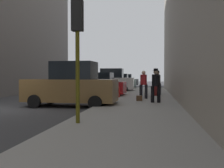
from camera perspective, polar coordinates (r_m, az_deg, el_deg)
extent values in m
plane|color=#38383A|center=(12.51, -23.19, -5.36)|extent=(120.00, 120.00, 0.00)
cube|color=gray|center=(10.58, 5.55, -6.11)|extent=(4.00, 40.00, 0.15)
cube|color=brown|center=(12.72, -9.42, -1.41)|extent=(4.63, 1.91, 1.10)
cube|color=black|center=(12.64, -8.59, 3.02)|extent=(2.09, 1.59, 0.90)
cylinder|color=black|center=(14.17, -13.87, -3.14)|extent=(0.64, 0.23, 0.64)
cylinder|color=black|center=(12.52, -17.31, -3.82)|extent=(0.64, 0.23, 0.64)
cylinder|color=black|center=(13.24, -1.95, -3.43)|extent=(0.64, 0.23, 0.64)
cylinder|color=black|center=(11.45, -3.88, -4.26)|extent=(0.64, 0.23, 0.64)
cube|color=#B2191E|center=(18.38, -3.53, -0.80)|extent=(4.26, 1.97, 0.84)
cube|color=black|center=(18.31, -2.93, 1.54)|extent=(1.94, 1.62, 0.70)
cylinder|color=black|center=(19.67, -6.69, -1.71)|extent=(0.65, 0.24, 0.64)
cylinder|color=black|center=(17.93, -8.50, -2.07)|extent=(0.65, 0.24, 0.64)
cylinder|color=black|center=(19.01, 1.17, -1.82)|extent=(0.65, 0.24, 0.64)
cylinder|color=black|center=(17.21, 0.10, -2.21)|extent=(0.65, 0.24, 0.64)
cube|color=silver|center=(24.07, -0.45, 0.14)|extent=(4.63, 1.91, 1.10)
cube|color=black|center=(24.03, 0.02, 2.47)|extent=(2.09, 1.60, 0.90)
cylinder|color=black|center=(25.26, -3.48, -0.92)|extent=(0.64, 0.23, 0.64)
cylinder|color=black|center=(23.47, -4.41, -1.13)|extent=(0.64, 0.23, 0.64)
cylinder|color=black|center=(24.82, 3.29, -0.97)|extent=(0.64, 0.23, 0.64)
cylinder|color=black|center=(22.99, 2.88, -1.19)|extent=(0.64, 0.23, 0.64)
cube|color=#193828|center=(29.51, 1.36, 0.20)|extent=(4.20, 1.85, 0.84)
cube|color=black|center=(29.47, 1.75, 1.66)|extent=(1.89, 1.57, 0.70)
cylinder|color=black|center=(30.64, -0.93, -0.43)|extent=(0.64, 0.22, 0.64)
cylinder|color=black|center=(28.83, -1.57, -0.57)|extent=(0.64, 0.22, 0.64)
cylinder|color=black|center=(30.28, 4.16, -0.46)|extent=(0.64, 0.22, 0.64)
cylinder|color=black|center=(28.45, 3.83, -0.61)|extent=(0.64, 0.22, 0.64)
cube|color=slate|center=(34.96, 2.61, 0.46)|extent=(4.23, 1.91, 0.84)
cube|color=black|center=(34.93, 2.94, 1.69)|extent=(1.91, 1.59, 0.70)
cylinder|color=black|center=(36.04, 0.60, -0.09)|extent=(0.64, 0.23, 0.64)
cylinder|color=black|center=(34.22, 0.18, -0.19)|extent=(0.64, 0.23, 0.64)
cylinder|color=black|center=(35.77, 4.94, -0.11)|extent=(0.64, 0.23, 0.64)
cylinder|color=black|center=(33.94, 4.75, -0.21)|extent=(0.64, 0.23, 0.64)
cylinder|color=red|center=(16.26, 1.40, -2.07)|extent=(0.22, 0.22, 0.55)
sphere|color=red|center=(16.24, 1.40, -0.91)|extent=(0.20, 0.20, 0.20)
cylinder|color=red|center=(16.28, 0.84, -1.97)|extent=(0.10, 0.09, 0.09)
cylinder|color=red|center=(16.24, 1.96, -1.98)|extent=(0.10, 0.09, 0.09)
cylinder|color=#514C0F|center=(7.41, -7.88, 5.02)|extent=(0.12, 0.12, 3.60)
cube|color=black|center=(7.60, -7.93, 15.23)|extent=(0.32, 0.24, 0.90)
sphere|color=red|center=(7.80, -7.64, 17.02)|extent=(0.14, 0.14, 0.14)
sphere|color=yellow|center=(7.73, -7.63, 15.02)|extent=(0.14, 0.14, 0.14)
sphere|color=green|center=(7.67, -7.62, 12.98)|extent=(0.14, 0.14, 0.14)
cylinder|color=#333338|center=(18.74, 10.89, -1.13)|extent=(0.20, 0.20, 0.85)
cylinder|color=#333338|center=(18.70, 9.91, -1.13)|extent=(0.20, 0.20, 0.85)
cylinder|color=#4C5156|center=(18.70, 10.41, 1.12)|extent=(0.44, 0.44, 0.62)
sphere|color=tan|center=(18.70, 10.42, 2.44)|extent=(0.24, 0.24, 0.24)
cylinder|color=black|center=(18.70, 10.42, 2.66)|extent=(0.34, 0.34, 0.02)
cylinder|color=black|center=(18.70, 10.42, 2.84)|extent=(0.23, 0.23, 0.11)
cylinder|color=black|center=(15.43, 7.80, -1.75)|extent=(0.19, 0.19, 0.85)
cylinder|color=black|center=(15.45, 6.62, -1.74)|extent=(0.19, 0.19, 0.85)
cylinder|color=#A51E23|center=(15.41, 7.22, 0.99)|extent=(0.41, 0.41, 0.62)
sphere|color=beige|center=(15.41, 7.23, 2.59)|extent=(0.24, 0.24, 0.24)
cylinder|color=black|center=(13.20, 9.25, -2.36)|extent=(0.18, 0.18, 0.85)
cylinder|color=black|center=(13.20, 10.64, -2.37)|extent=(0.18, 0.18, 0.85)
cylinder|color=black|center=(13.16, 9.97, 0.83)|extent=(0.40, 0.40, 0.62)
sphere|color=beige|center=(13.16, 9.98, 2.70)|extent=(0.24, 0.24, 0.24)
cylinder|color=black|center=(13.16, 9.98, 3.01)|extent=(0.34, 0.34, 0.02)
cylinder|color=black|center=(13.16, 9.98, 3.28)|extent=(0.23, 0.23, 0.11)
cylinder|color=#728CB2|center=(17.53, 7.80, -1.32)|extent=(0.19, 0.19, 0.85)
cylinder|color=#728CB2|center=(17.53, 6.75, -1.31)|extent=(0.19, 0.19, 0.85)
cylinder|color=black|center=(17.51, 7.28, 1.09)|extent=(0.41, 0.41, 0.62)
sphere|color=tan|center=(17.51, 7.29, 2.50)|extent=(0.24, 0.24, 0.24)
cube|color=#591414|center=(17.94, 9.85, -1.53)|extent=(0.45, 0.61, 0.68)
cylinder|color=#333333|center=(17.91, 9.86, 0.13)|extent=(0.02, 0.02, 0.36)
cube|color=#472D19|center=(14.12, 6.28, -3.23)|extent=(0.32, 0.44, 0.28)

